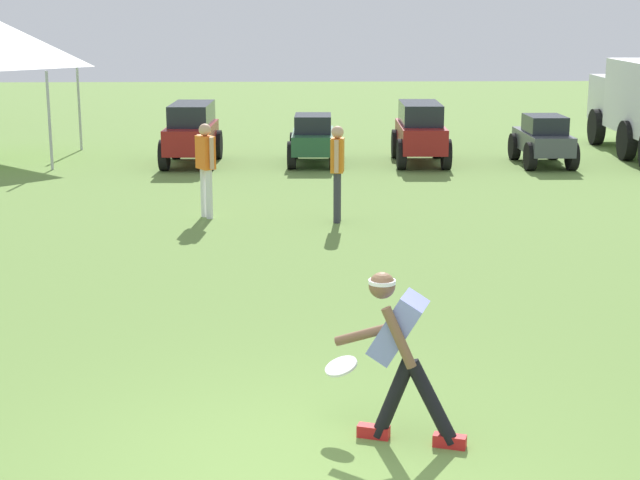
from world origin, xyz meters
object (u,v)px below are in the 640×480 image
Objects in this scene: frisbee_thrower at (399,348)px; parked_car_slot_a at (192,132)px; teammate_midfield at (337,164)px; parked_car_slot_b at (313,138)px; parked_car_slot_d at (543,139)px; frisbee_in_flight at (341,366)px; teammate_near_sideline at (206,161)px; parked_car_slot_c at (420,131)px.

parked_car_slot_a is (-3.02, 14.40, -0.06)m from frisbee_thrower.
teammate_midfield is 0.70× the size of parked_car_slot_b.
parked_car_slot_a is at bearing 177.50° from parked_car_slot_d.
frisbee_thrower is at bearing -39.35° from frisbee_in_flight.
frisbee_thrower is 3.77× the size of frisbee_in_flight.
teammate_midfield reaches higher than frisbee_thrower.
parked_car_slot_d is at bearing 37.81° from teammate_near_sideline.
teammate_near_sideline reaches higher than parked_car_slot_b.
frisbee_in_flight is 0.15× the size of parked_car_slot_c.
teammate_near_sideline is 2.17m from teammate_midfield.
parked_car_slot_a reaches higher than frisbee_in_flight.
frisbee_thrower is at bearing -75.56° from teammate_near_sideline.
frisbee_thrower is 0.63× the size of parked_car_slot_d.
parked_car_slot_b reaches higher than frisbee_in_flight.
teammate_near_sideline is at bearing -82.16° from parked_car_slot_a.
frisbee_thrower reaches higher than parked_car_slot_d.
frisbee_thrower is at bearing -89.39° from teammate_midfield.
teammate_midfield is at bearing -87.69° from parked_car_slot_b.
frisbee_in_flight is 14.02m from parked_car_slot_b.
parked_car_slot_b is (-0.33, 14.37, -0.22)m from frisbee_thrower.
parked_car_slot_d is (6.96, 5.40, -0.38)m from teammate_near_sideline.
teammate_midfield is 6.79m from parked_car_slot_a.
frisbee_in_flight is 0.17× the size of parked_car_slot_b.
teammate_near_sideline is at bearing -108.34° from parked_car_slot_b.
parked_car_slot_b is at bearing 176.50° from parked_car_slot_d.
frisbee_in_flight is at bearing -100.07° from parked_car_slot_c.
parked_car_slot_a is at bearing 101.84° from frisbee_thrower.
parked_car_slot_c is at bearing 79.93° from frisbee_in_flight.
frisbee_in_flight is 14.65m from parked_car_slot_d.
parked_car_slot_d is at bearing 50.19° from teammate_midfield.
teammate_near_sideline is 7.15m from parked_car_slot_c.
teammate_midfield is 0.64× the size of parked_car_slot_a.
parked_car_slot_b is (-0.25, 6.10, -0.38)m from teammate_midfield.
frisbee_thrower is 14.38m from parked_car_slot_b.
parked_car_slot_d is at bearing 71.39° from frisbee_thrower.
parked_car_slot_c reaches higher than frisbee_in_flight.
parked_car_slot_a is (-2.93, 6.12, -0.22)m from teammate_midfield.
frisbee_in_flight is 14.24m from parked_car_slot_c.
frisbee_thrower is 0.63m from frisbee_in_flight.
parked_car_slot_b is at bearing 89.59° from frisbee_in_flight.
frisbee_thrower is at bearing -88.67° from parked_car_slot_b.
parked_car_slot_a is at bearing 97.84° from teammate_near_sideline.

